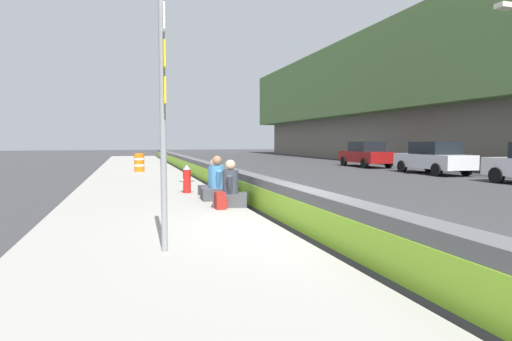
# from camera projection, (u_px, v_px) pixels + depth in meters

# --- Properties ---
(ground_plane) EXTENTS (160.00, 160.00, 0.00)m
(ground_plane) POSITION_uv_depth(u_px,v_px,m) (305.00, 234.00, 7.89)
(ground_plane) COLOR #353538
(ground_plane) RESTS_ON ground
(sidewalk_strip) EXTENTS (80.00, 4.40, 0.14)m
(sidewalk_strip) POSITION_uv_depth(u_px,v_px,m) (161.00, 240.00, 7.12)
(sidewalk_strip) COLOR gray
(sidewalk_strip) RESTS_ON ground_plane
(jersey_barrier) EXTENTS (76.00, 0.45, 0.85)m
(jersey_barrier) POSITION_uv_depth(u_px,v_px,m) (305.00, 212.00, 7.86)
(jersey_barrier) COLOR #545456
(jersey_barrier) RESTS_ON ground_plane
(route_sign_post) EXTENTS (0.44, 0.09, 3.60)m
(route_sign_post) POSITION_uv_depth(u_px,v_px,m) (163.00, 106.00, 5.99)
(route_sign_post) COLOR gray
(route_sign_post) RESTS_ON sidewalk_strip
(fire_hydrant) EXTENTS (0.26, 0.46, 0.88)m
(fire_hydrant) POSITION_uv_depth(u_px,v_px,m) (187.00, 178.00, 12.98)
(fire_hydrant) COLOR red
(fire_hydrant) RESTS_ON sidewalk_strip
(seated_person_foreground) EXTENTS (0.90, 0.98, 1.14)m
(seated_person_foreground) POSITION_uv_depth(u_px,v_px,m) (230.00, 191.00, 10.38)
(seated_person_foreground) COLOR #424247
(seated_person_foreground) RESTS_ON sidewalk_strip
(seated_person_middle) EXTENTS (0.77, 0.89, 1.20)m
(seated_person_middle) POSITION_uv_depth(u_px,v_px,m) (217.00, 186.00, 11.52)
(seated_person_middle) COLOR #424247
(seated_person_middle) RESTS_ON sidewalk_strip
(seated_person_rear) EXTENTS (0.86, 0.93, 1.08)m
(seated_person_rear) POSITION_uv_depth(u_px,v_px,m) (215.00, 184.00, 12.47)
(seated_person_rear) COLOR #424247
(seated_person_rear) RESTS_ON sidewalk_strip
(backpack) EXTENTS (0.32, 0.28, 0.40)m
(backpack) POSITION_uv_depth(u_px,v_px,m) (220.00, 201.00, 9.92)
(backpack) COLOR maroon
(backpack) RESTS_ON sidewalk_strip
(construction_barrel) EXTENTS (0.54, 0.54, 0.95)m
(construction_barrel) POSITION_uv_depth(u_px,v_px,m) (139.00, 162.00, 22.07)
(construction_barrel) COLOR orange
(construction_barrel) RESTS_ON sidewalk_strip
(parked_car_third) EXTENTS (4.56, 2.08, 1.71)m
(parked_car_third) POSITION_uv_depth(u_px,v_px,m) (433.00, 158.00, 22.21)
(parked_car_third) COLOR silver
(parked_car_third) RESTS_ON ground_plane
(parked_car_fourth) EXTENTS (4.56, 2.08, 1.71)m
(parked_car_fourth) POSITION_uv_depth(u_px,v_px,m) (366.00, 154.00, 28.34)
(parked_car_fourth) COLOR maroon
(parked_car_fourth) RESTS_ON ground_plane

